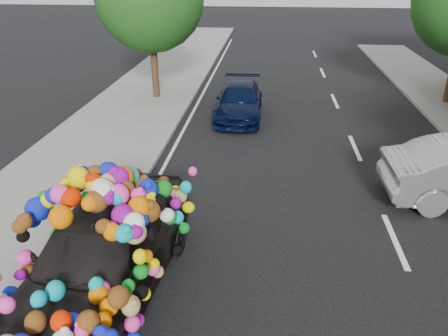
{
  "coord_description": "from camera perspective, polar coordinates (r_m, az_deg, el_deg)",
  "views": [
    {
      "loc": [
        0.83,
        -7.88,
        5.29
      ],
      "look_at": [
        -0.04,
        0.51,
        1.25
      ],
      "focal_mm": 35.0,
      "sensor_mm": 36.0,
      "label": 1
    }
  ],
  "objects": [
    {
      "name": "kerb",
      "position": [
        9.97,
        -13.75,
        -6.86
      ],
      "size": [
        0.15,
        60.0,
        0.13
      ],
      "primitive_type": "cube",
      "color": "gray",
      "rests_on": "ground"
    },
    {
      "name": "lane_markings",
      "position": [
        9.88,
        21.41,
        -8.78
      ],
      "size": [
        6.0,
        50.0,
        0.01
      ],
      "primitive_type": null,
      "color": "silver",
      "rests_on": "ground"
    },
    {
      "name": "navy_sedan",
      "position": [
        16.26,
        2.02,
        8.74
      ],
      "size": [
        1.65,
        4.04,
        1.17
      ],
      "primitive_type": "imported",
      "rotation": [
        0.0,
        0.0,
        0.0
      ],
      "color": "black",
      "rests_on": "ground"
    },
    {
      "name": "ground",
      "position": [
        9.52,
        -0.1,
        -8.17
      ],
      "size": [
        100.0,
        100.0,
        0.0
      ],
      "primitive_type": "plane",
      "color": "black",
      "rests_on": "ground"
    },
    {
      "name": "sidewalk",
      "position": [
        10.76,
        -23.66,
        -5.92
      ],
      "size": [
        4.0,
        60.0,
        0.12
      ],
      "primitive_type": "cube",
      "color": "gray",
      "rests_on": "ground"
    },
    {
      "name": "plush_art_car",
      "position": [
        7.55,
        -15.73,
        -8.41
      ],
      "size": [
        2.77,
        5.26,
        2.31
      ],
      "rotation": [
        0.0,
        0.0,
        -0.09
      ],
      "color": "black",
      "rests_on": "ground"
    }
  ]
}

